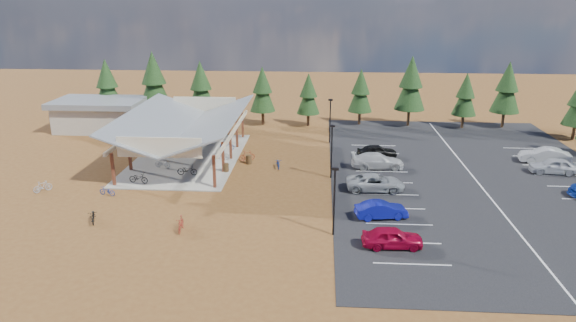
{
  "coord_description": "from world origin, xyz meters",
  "views": [
    {
      "loc": [
        3.93,
        -43.72,
        16.67
      ],
      "look_at": [
        0.95,
        1.74,
        1.67
      ],
      "focal_mm": 32.0,
      "sensor_mm": 36.0,
      "label": 1
    }
  ],
  "objects_px": {
    "lamp_post_2": "(330,118)",
    "car_1": "(381,210)",
    "lamp_post_1": "(332,148)",
    "bike_8": "(93,216)",
    "bike_14": "(278,163)",
    "car_2": "(376,183)",
    "bike_pavilion": "(186,123)",
    "bike_9": "(43,186)",
    "bike_4": "(187,170)",
    "car_3": "(377,161)",
    "trash_bin_1": "(249,160)",
    "bike_5": "(221,155)",
    "car_9": "(545,156)",
    "outbuilding": "(100,114)",
    "car_8": "(553,166)",
    "car_0": "(392,237)",
    "bike_10": "(107,191)",
    "bike_15": "(247,156)",
    "trash_bin_0": "(226,168)",
    "lamp_post_0": "(334,196)",
    "bike_6": "(227,145)",
    "bike_0": "(138,178)",
    "bike_2": "(185,149)",
    "bike_11": "(181,224)",
    "bike_3": "(196,134)",
    "bike_7": "(212,134)",
    "car_4": "(377,151)"
  },
  "relations": [
    {
      "from": "lamp_post_2",
      "to": "bike_11",
      "type": "xyz_separation_m",
      "value": [
        -11.16,
        -24.06,
        -2.43
      ]
    },
    {
      "from": "bike_10",
      "to": "car_9",
      "type": "relative_size",
      "value": 0.32
    },
    {
      "from": "outbuilding",
      "to": "car_8",
      "type": "xyz_separation_m",
      "value": [
        50.4,
        -13.41,
        -1.23
      ]
    },
    {
      "from": "bike_2",
      "to": "car_9",
      "type": "distance_m",
      "value": 37.57
    },
    {
      "from": "lamp_post_2",
      "to": "car_1",
      "type": "height_order",
      "value": "lamp_post_2"
    },
    {
      "from": "bike_pavilion",
      "to": "bike_9",
      "type": "relative_size",
      "value": 11.89
    },
    {
      "from": "car_9",
      "to": "bike_14",
      "type": "bearing_deg",
      "value": -72.52
    },
    {
      "from": "bike_8",
      "to": "bike_9",
      "type": "distance_m",
      "value": 9.17
    },
    {
      "from": "bike_9",
      "to": "bike_8",
      "type": "bearing_deg",
      "value": -178.04
    },
    {
      "from": "lamp_post_1",
      "to": "bike_8",
      "type": "xyz_separation_m",
      "value": [
        -18.22,
        -11.02,
        -2.48
      ]
    },
    {
      "from": "outbuilding",
      "to": "trash_bin_1",
      "type": "relative_size",
      "value": 12.22
    },
    {
      "from": "bike_4",
      "to": "car_3",
      "type": "relative_size",
      "value": 0.37
    },
    {
      "from": "bike_6",
      "to": "trash_bin_1",
      "type": "bearing_deg",
      "value": -129.48
    },
    {
      "from": "car_1",
      "to": "car_2",
      "type": "distance_m",
      "value": 5.87
    },
    {
      "from": "trash_bin_1",
      "to": "car_8",
      "type": "bearing_deg",
      "value": -2.02
    },
    {
      "from": "bike_10",
      "to": "bike_15",
      "type": "distance_m",
      "value": 14.91
    },
    {
      "from": "lamp_post_1",
      "to": "bike_4",
      "type": "bearing_deg",
      "value": -178.35
    },
    {
      "from": "trash_bin_0",
      "to": "bike_8",
      "type": "relative_size",
      "value": 0.48
    },
    {
      "from": "bike_14",
      "to": "car_2",
      "type": "distance_m",
      "value": 10.66
    },
    {
      "from": "car_9",
      "to": "car_4",
      "type": "bearing_deg",
      "value": -81.6
    },
    {
      "from": "bike_10",
      "to": "bike_4",
      "type": "bearing_deg",
      "value": 148.82
    },
    {
      "from": "bike_10",
      "to": "car_0",
      "type": "xyz_separation_m",
      "value": [
        23.32,
        -7.97,
        0.34
      ]
    },
    {
      "from": "bike_5",
      "to": "car_9",
      "type": "height_order",
      "value": "car_9"
    },
    {
      "from": "bike_5",
      "to": "bike_9",
      "type": "distance_m",
      "value": 17.08
    },
    {
      "from": "lamp_post_0",
      "to": "car_9",
      "type": "xyz_separation_m",
      "value": [
        21.83,
        17.75,
        -2.14
      ]
    },
    {
      "from": "bike_5",
      "to": "bike_9",
      "type": "bearing_deg",
      "value": 129.29
    },
    {
      "from": "trash_bin_1",
      "to": "bike_4",
      "type": "relative_size",
      "value": 0.47
    },
    {
      "from": "bike_0",
      "to": "car_2",
      "type": "distance_m",
      "value": 21.43
    },
    {
      "from": "bike_4",
      "to": "bike_5",
      "type": "bearing_deg",
      "value": -24.87
    },
    {
      "from": "car_0",
      "to": "car_1",
      "type": "distance_m",
      "value": 4.77
    },
    {
      "from": "lamp_post_2",
      "to": "bike_0",
      "type": "height_order",
      "value": "lamp_post_2"
    },
    {
      "from": "bike_0",
      "to": "bike_2",
      "type": "height_order",
      "value": "bike_0"
    },
    {
      "from": "outbuilding",
      "to": "bike_7",
      "type": "bearing_deg",
      "value": -12.82
    },
    {
      "from": "bike_2",
      "to": "car_9",
      "type": "height_order",
      "value": "car_9"
    },
    {
      "from": "trash_bin_0",
      "to": "bike_15",
      "type": "relative_size",
      "value": 0.51
    },
    {
      "from": "bike_14",
      "to": "lamp_post_0",
      "type": "bearing_deg",
      "value": -79.31
    },
    {
      "from": "bike_15",
      "to": "bike_10",
      "type": "bearing_deg",
      "value": 105.93
    },
    {
      "from": "bike_11",
      "to": "car_0",
      "type": "xyz_separation_m",
      "value": [
        15.14,
        -1.61,
        0.2
      ]
    },
    {
      "from": "outbuilding",
      "to": "bike_15",
      "type": "relative_size",
      "value": 6.28
    },
    {
      "from": "bike_9",
      "to": "lamp_post_0",
      "type": "bearing_deg",
      "value": -153.8
    },
    {
      "from": "car_3",
      "to": "car_4",
      "type": "distance_m",
      "value": 3.39
    },
    {
      "from": "bike_0",
      "to": "bike_5",
      "type": "distance_m",
      "value": 9.66
    },
    {
      "from": "bike_8",
      "to": "bike_14",
      "type": "distance_m",
      "value": 18.81
    },
    {
      "from": "lamp_post_1",
      "to": "bike_15",
      "type": "distance_m",
      "value": 10.13
    },
    {
      "from": "bike_2",
      "to": "car_0",
      "type": "relative_size",
      "value": 0.39
    },
    {
      "from": "lamp_post_2",
      "to": "trash_bin_1",
      "type": "bearing_deg",
      "value": -134.85
    },
    {
      "from": "lamp_post_0",
      "to": "bike_pavilion",
      "type": "bearing_deg",
      "value": 131.42
    },
    {
      "from": "bike_3",
      "to": "car_9",
      "type": "bearing_deg",
      "value": -85.45
    },
    {
      "from": "bike_6",
      "to": "bike_11",
      "type": "height_order",
      "value": "bike_11"
    },
    {
      "from": "outbuilding",
      "to": "car_0",
      "type": "distance_m",
      "value": 44.39
    }
  ]
}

